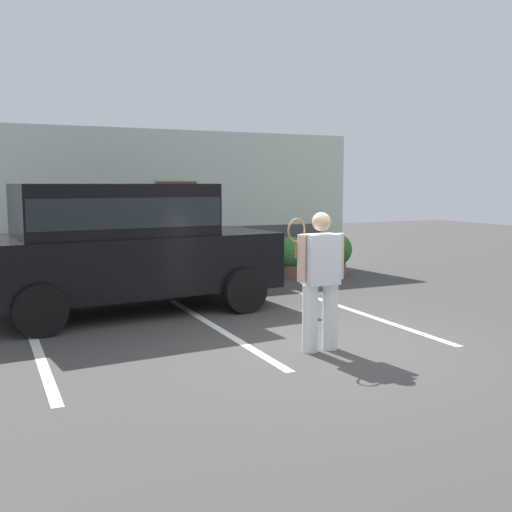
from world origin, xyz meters
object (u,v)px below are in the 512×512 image
Objects in this scene: tennis_player_man at (320,279)px; parked_suv at (123,241)px; potted_plant_by_porch at (290,255)px; potted_plant_secondary at (336,252)px.

parked_suv is at bearing -60.85° from tennis_player_man.
potted_plant_by_porch is 1.06m from potted_plant_secondary.
potted_plant_secondary reaches higher than potted_plant_by_porch.
parked_suv reaches higher than tennis_player_man.
parked_suv is 5.22× the size of potted_plant_by_porch.
potted_plant_by_porch is at bearing -113.14° from tennis_player_man.
parked_suv is 2.76× the size of tennis_player_man.
potted_plant_secondary is at bearing -123.00° from tennis_player_man.
potted_plant_by_porch is at bearing 165.76° from potted_plant_secondary.
tennis_player_man reaches higher than potted_plant_secondary.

